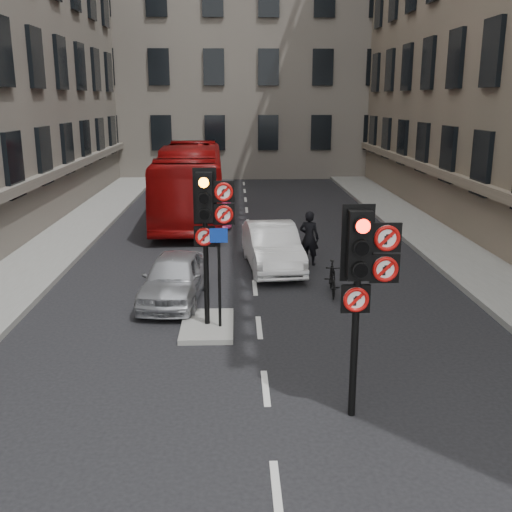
{
  "coord_description": "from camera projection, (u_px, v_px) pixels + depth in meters",
  "views": [
    {
      "loc": [
        -0.52,
        -8.01,
        5.18
      ],
      "look_at": [
        -0.19,
        1.7,
        2.6
      ],
      "focal_mm": 42.0,
      "sensor_mm": 36.0,
      "label": 1
    }
  ],
  "objects": [
    {
      "name": "info_sign",
      "position": [
        219.0,
        264.0,
        13.28
      ],
      "size": [
        0.39,
        0.12,
        2.3
      ],
      "rotation": [
        0.0,
        0.0,
        0.03
      ],
      "color": "black",
      "rests_on": "centre_island"
    },
    {
      "name": "motorcycle",
      "position": [
        332.0,
        278.0,
        16.16
      ],
      "size": [
        0.54,
        1.52,
        0.9
      ],
      "primitive_type": "imported",
      "rotation": [
        0.0,
        0.0,
        -0.08
      ],
      "color": "black",
      "rests_on": "ground"
    },
    {
      "name": "pavement_left",
      "position": [
        41.0,
        252.0,
        20.42
      ],
      "size": [
        3.0,
        50.0,
        0.16
      ],
      "primitive_type": "cube",
      "color": "gray",
      "rests_on": "ground"
    },
    {
      "name": "building_far",
      "position": [
        241.0,
        28.0,
        43.22
      ],
      "size": [
        30.0,
        14.0,
        20.0
      ],
      "primitive_type": "cube",
      "color": "gray",
      "rests_on": "ground"
    },
    {
      "name": "bus_red",
      "position": [
        190.0,
        182.0,
        26.27
      ],
      "size": [
        3.02,
        11.42,
        3.16
      ],
      "primitive_type": "imported",
      "rotation": [
        0.0,
        0.0,
        0.03
      ],
      "color": "maroon",
      "rests_on": "ground"
    },
    {
      "name": "car_silver",
      "position": [
        174.0,
        277.0,
        15.61
      ],
      "size": [
        1.8,
        3.81,
        1.26
      ],
      "primitive_type": "imported",
      "rotation": [
        0.0,
        0.0,
        -0.09
      ],
      "color": "#A8AAB0",
      "rests_on": "ground"
    },
    {
      "name": "car_white",
      "position": [
        272.0,
        246.0,
        18.59
      ],
      "size": [
        1.86,
        4.35,
        1.39
      ],
      "primitive_type": "imported",
      "rotation": [
        0.0,
        0.0,
        0.09
      ],
      "color": "white",
      "rests_on": "ground"
    },
    {
      "name": "signal_near",
      "position": [
        363.0,
        268.0,
        9.43
      ],
      "size": [
        0.91,
        0.4,
        3.58
      ],
      "color": "black",
      "rests_on": "ground"
    },
    {
      "name": "motorcyclist",
      "position": [
        309.0,
        238.0,
        18.95
      ],
      "size": [
        0.75,
        0.64,
        1.74
      ],
      "primitive_type": "imported",
      "rotation": [
        0.0,
        0.0,
        2.73
      ],
      "color": "black",
      "rests_on": "ground"
    },
    {
      "name": "centre_island",
      "position": [
        207.0,
        326.0,
        13.86
      ],
      "size": [
        1.2,
        2.0,
        0.12
      ],
      "primitive_type": "cube",
      "color": "gray",
      "rests_on": "ground"
    },
    {
      "name": "pavement_right",
      "position": [
        457.0,
        248.0,
        20.9
      ],
      "size": [
        3.0,
        50.0,
        0.16
      ],
      "primitive_type": "cube",
      "color": "gray",
      "rests_on": "ground"
    },
    {
      "name": "car_pink",
      "position": [
        210.0,
        206.0,
        25.72
      ],
      "size": [
        1.98,
        4.68,
        1.35
      ],
      "primitive_type": "imported",
      "rotation": [
        0.0,
        0.0,
        0.02
      ],
      "color": "#EF468B",
      "rests_on": "ground"
    },
    {
      "name": "signal_far",
      "position": [
        209.0,
        214.0,
        13.18
      ],
      "size": [
        0.91,
        0.4,
        3.58
      ],
      "color": "black",
      "rests_on": "centre_island"
    },
    {
      "name": "ground",
      "position": [
        272.0,
        450.0,
        9.09
      ],
      "size": [
        120.0,
        120.0,
        0.0
      ],
      "primitive_type": "plane",
      "color": "black",
      "rests_on": "ground"
    }
  ]
}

